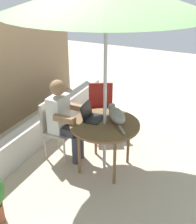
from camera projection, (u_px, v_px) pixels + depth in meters
name	position (u px, v px, depth m)	size (l,w,h in m)	color
ground_plane	(104.00, 167.00, 4.19)	(14.00, 14.00, 0.00)	#BCAD93
planter_wall_low	(34.00, 135.00, 4.56)	(4.47, 0.20, 0.45)	beige
patio_table	(105.00, 128.00, 3.90)	(0.95, 0.95, 0.73)	brown
chair_occupied	(55.00, 124.00, 4.27)	(0.40, 0.40, 0.89)	#B2A899
chair_empty	(101.00, 106.00, 4.86)	(0.54, 0.54, 0.89)	maroon
person_seated	(63.00, 116.00, 4.14)	(0.48, 0.48, 1.23)	white
laptop	(90.00, 114.00, 3.97)	(0.32, 0.28, 0.21)	black
cat	(116.00, 115.00, 3.91)	(0.54, 0.44, 0.17)	gray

